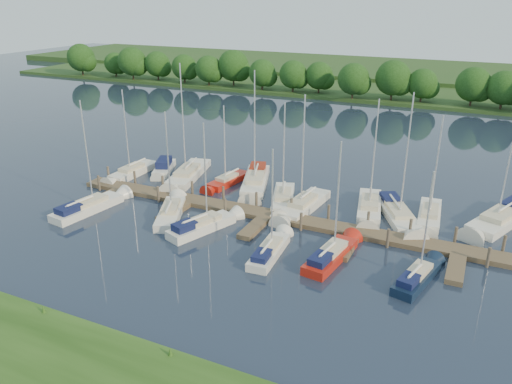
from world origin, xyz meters
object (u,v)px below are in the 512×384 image
at_px(sailboat_s_2, 203,226).
at_px(dock, 265,218).
at_px(sailboat_n_5, 283,200).
at_px(motorboat, 164,169).
at_px(sailboat_n_0, 132,173).

bearing_deg(sailboat_s_2, dock, 66.82).
relative_size(dock, sailboat_s_2, 4.17).
bearing_deg(sailboat_s_2, sailboat_n_5, 85.15).
bearing_deg(motorboat, sailboat_n_5, 147.54).
distance_m(sailboat_n_0, motorboat, 3.52).
distance_m(sailboat_n_0, sailboat_s_2, 16.36).
xyz_separation_m(dock, sailboat_s_2, (-3.85, -4.03, 0.14)).
xyz_separation_m(motorboat, sailboat_s_2, (11.52, -10.90, -0.02)).
xyz_separation_m(sailboat_n_0, sailboat_s_2, (14.03, -8.42, 0.06)).
xyz_separation_m(motorboat, sailboat_n_5, (15.41, -2.69, -0.09)).
bearing_deg(dock, sailboat_s_2, -133.67).
relative_size(sailboat_n_0, sailboat_s_2, 1.02).
xyz_separation_m(dock, sailboat_n_0, (-17.87, 4.40, 0.08)).
bearing_deg(sailboat_n_0, sailboat_n_5, -178.42).
distance_m(motorboat, sailboat_s_2, 15.86).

